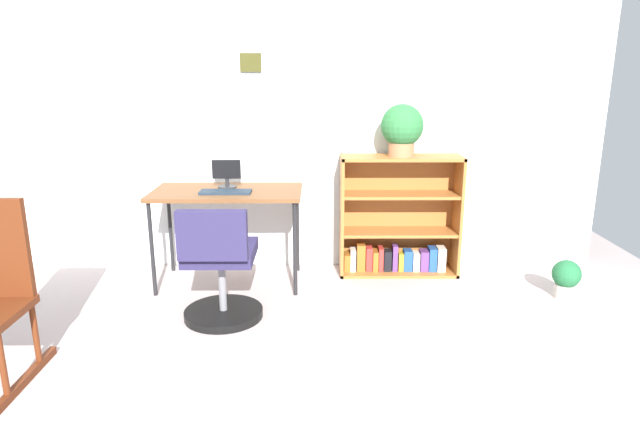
{
  "coord_description": "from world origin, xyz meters",
  "views": [
    {
      "loc": [
        0.31,
        -2.23,
        1.59
      ],
      "look_at": [
        0.33,
        1.22,
        0.68
      ],
      "focal_mm": 30.52,
      "sensor_mm": 36.0,
      "label": 1
    }
  ],
  "objects_px": {
    "bookshelf_low": "(398,222)",
    "potted_plant_floor": "(566,277)",
    "keyboard": "(226,192)",
    "office_chair": "(220,272)",
    "monitor": "(227,174)",
    "desk": "(227,198)",
    "potted_plant_on_shelf": "(402,128)"
  },
  "relations": [
    {
      "from": "monitor",
      "to": "potted_plant_on_shelf",
      "type": "bearing_deg",
      "value": 4.33
    },
    {
      "from": "keyboard",
      "to": "office_chair",
      "type": "xyz_separation_m",
      "value": [
        0.04,
        -0.57,
        -0.4
      ]
    },
    {
      "from": "potted_plant_on_shelf",
      "to": "monitor",
      "type": "bearing_deg",
      "value": -175.67
    },
    {
      "from": "monitor",
      "to": "office_chair",
      "type": "height_order",
      "value": "monitor"
    },
    {
      "from": "potted_plant_on_shelf",
      "to": "bookshelf_low",
      "type": "bearing_deg",
      "value": 85.17
    },
    {
      "from": "keyboard",
      "to": "desk",
      "type": "bearing_deg",
      "value": 94.17
    },
    {
      "from": "keyboard",
      "to": "potted_plant_floor",
      "type": "distance_m",
      "value": 2.52
    },
    {
      "from": "keyboard",
      "to": "potted_plant_floor",
      "type": "height_order",
      "value": "keyboard"
    },
    {
      "from": "keyboard",
      "to": "potted_plant_on_shelf",
      "type": "bearing_deg",
      "value": 12.27
    },
    {
      "from": "potted_plant_floor",
      "to": "desk",
      "type": "bearing_deg",
      "value": 172.61
    },
    {
      "from": "bookshelf_low",
      "to": "potted_plant_on_shelf",
      "type": "distance_m",
      "value": 0.76
    },
    {
      "from": "monitor",
      "to": "desk",
      "type": "bearing_deg",
      "value": -83.23
    },
    {
      "from": "monitor",
      "to": "office_chair",
      "type": "bearing_deg",
      "value": -85.71
    },
    {
      "from": "bookshelf_low",
      "to": "potted_plant_floor",
      "type": "bearing_deg",
      "value": -26.22
    },
    {
      "from": "keyboard",
      "to": "office_chair",
      "type": "bearing_deg",
      "value": -86.05
    },
    {
      "from": "potted_plant_floor",
      "to": "monitor",
      "type": "bearing_deg",
      "value": 170.76
    },
    {
      "from": "bookshelf_low",
      "to": "potted_plant_floor",
      "type": "relative_size",
      "value": 3.35
    },
    {
      "from": "monitor",
      "to": "keyboard",
      "type": "height_order",
      "value": "monitor"
    },
    {
      "from": "office_chair",
      "to": "potted_plant_on_shelf",
      "type": "distance_m",
      "value": 1.74
    },
    {
      "from": "monitor",
      "to": "potted_plant_floor",
      "type": "bearing_deg",
      "value": -9.24
    },
    {
      "from": "potted_plant_on_shelf",
      "to": "potted_plant_floor",
      "type": "height_order",
      "value": "potted_plant_on_shelf"
    },
    {
      "from": "monitor",
      "to": "potted_plant_floor",
      "type": "distance_m",
      "value": 2.58
    },
    {
      "from": "desk",
      "to": "potted_plant_on_shelf",
      "type": "xyz_separation_m",
      "value": [
        1.31,
        0.18,
        0.5
      ]
    },
    {
      "from": "monitor",
      "to": "bookshelf_low",
      "type": "bearing_deg",
      "value": 6.79
    },
    {
      "from": "desk",
      "to": "monitor",
      "type": "distance_m",
      "value": 0.18
    },
    {
      "from": "bookshelf_low",
      "to": "potted_plant_floor",
      "type": "distance_m",
      "value": 1.29
    },
    {
      "from": "keyboard",
      "to": "office_chair",
      "type": "relative_size",
      "value": 0.46
    },
    {
      "from": "monitor",
      "to": "bookshelf_low",
      "type": "xyz_separation_m",
      "value": [
        1.33,
        0.16,
        -0.42
      ]
    },
    {
      "from": "office_chair",
      "to": "potted_plant_on_shelf",
      "type": "xyz_separation_m",
      "value": [
        1.27,
        0.85,
        0.82
      ]
    },
    {
      "from": "bookshelf_low",
      "to": "office_chair",
      "type": "bearing_deg",
      "value": -144.35
    },
    {
      "from": "potted_plant_on_shelf",
      "to": "potted_plant_floor",
      "type": "bearing_deg",
      "value": -23.73
    },
    {
      "from": "potted_plant_on_shelf",
      "to": "potted_plant_floor",
      "type": "distance_m",
      "value": 1.6
    }
  ]
}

